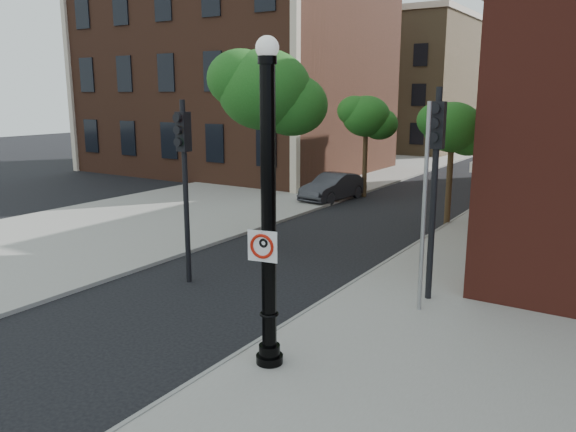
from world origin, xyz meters
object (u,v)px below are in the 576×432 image
Objects in this scene: traffic_signal_left at (184,162)px; traffic_signal_right at (435,161)px; lamppost at (269,225)px; parked_car at (333,187)px; no_parking_sign at (263,246)px.

traffic_signal_left is 6.65m from traffic_signal_right.
traffic_signal_left is (-4.90, 3.03, 0.56)m from lamppost.
traffic_signal_right reaches higher than traffic_signal_left.
parked_car is 0.81× the size of traffic_signal_left.
lamppost is 0.40m from no_parking_sign.
parked_car is at bearing 98.99° from traffic_signal_left.
no_parking_sign is 5.61m from traffic_signal_right.
traffic_signal_left is (2.50, -13.38, 2.76)m from parked_car.
parked_car is at bearing 122.72° from traffic_signal_right.
lamppost is at bearing -110.64° from traffic_signal_right.
lamppost is 18.13m from parked_car.
traffic_signal_left is at bearing 148.29° from lamppost.
parked_car is 13.89m from traffic_signal_left.
parked_car is 0.76× the size of traffic_signal_right.
no_parking_sign is 18.22m from parked_car.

